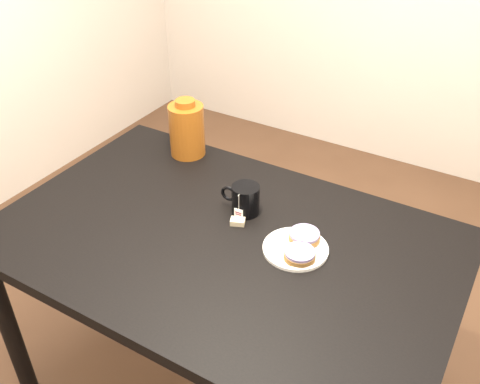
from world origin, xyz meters
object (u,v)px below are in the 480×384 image
at_px(plate, 296,248).
at_px(teabag_pouch, 238,222).
at_px(table, 224,258).
at_px(mug, 245,199).
at_px(bagel_package, 187,129).
at_px(bagel_front, 300,255).
at_px(bagel_back, 304,236).

xyz_separation_m(plate, teabag_pouch, (-0.21, 0.02, 0.00)).
height_order(table, mug, mug).
height_order(mug, bagel_package, bagel_package).
xyz_separation_m(bagel_front, bagel_package, (-0.63, 0.34, 0.08)).
bearing_deg(mug, bagel_package, 145.77).
xyz_separation_m(bagel_front, teabag_pouch, (-0.24, 0.06, -0.01)).
bearing_deg(table, bagel_back, 24.87).
bearing_deg(table, mug, 93.06).
bearing_deg(teabag_pouch, bagel_back, 6.29).
xyz_separation_m(table, teabag_pouch, (0.00, 0.08, 0.09)).
height_order(bagel_back, teabag_pouch, bagel_back).
relative_size(plate, bagel_front, 1.79).
relative_size(plate, mug, 1.42).
distance_m(plate, bagel_back, 0.05).
bearing_deg(bagel_package, bagel_front, -28.33).
bearing_deg(teabag_pouch, table, -93.19).
distance_m(mug, teabag_pouch, 0.08).
distance_m(bagel_back, mug, 0.24).
distance_m(mug, bagel_package, 0.44).
bearing_deg(bagel_package, plate, -26.77).
distance_m(table, teabag_pouch, 0.12).
relative_size(table, teabag_pouch, 31.11).
distance_m(bagel_back, teabag_pouch, 0.22).
relative_size(bagel_back, bagel_front, 0.87).
xyz_separation_m(bagel_back, mug, (-0.23, 0.04, 0.03)).
relative_size(bagel_back, mug, 0.69).
height_order(mug, teabag_pouch, mug).
bearing_deg(plate, table, -165.17).
distance_m(plate, teabag_pouch, 0.21).
relative_size(plate, teabag_pouch, 4.33).
xyz_separation_m(table, plate, (0.22, 0.06, 0.09)).
distance_m(plate, bagel_front, 0.05).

